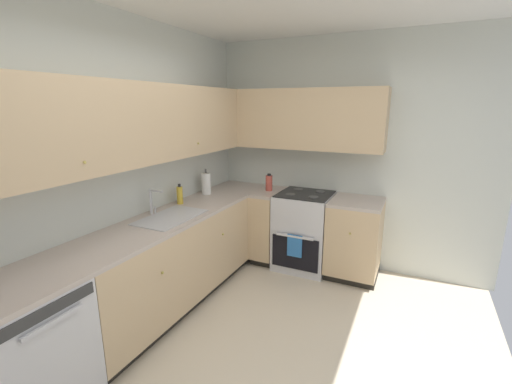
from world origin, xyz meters
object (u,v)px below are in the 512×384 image
Objects in this scene: soap_bottle at (180,195)px; oven_range at (304,230)px; paper_towel_roll at (206,184)px; oil_bottle at (269,183)px; dishwasher at (27,353)px.

oven_range is at bearing -48.43° from soap_bottle.
paper_towel_roll is 0.76m from oil_bottle.
oil_bottle is (0.47, -0.60, -0.03)m from paper_towel_roll.
soap_bottle is (-0.96, 1.08, 0.54)m from oven_range.
oil_bottle is (0.94, -0.62, 0.00)m from soap_bottle.
oil_bottle reaches higher than oven_range.
soap_bottle is at bearing 146.57° from oil_bottle.
soap_bottle is at bearing 131.57° from oven_range.
oven_range is 3.43× the size of paper_towel_roll.
dishwasher is 2.34m from paper_towel_roll.
dishwasher is 4.08× the size of soap_bottle.
soap_bottle is (1.79, 0.18, 0.57)m from dishwasher.
soap_bottle reaches higher than oven_range.
soap_bottle is 1.02× the size of oil_bottle.
paper_towel_roll is at bearing 127.94° from oil_bottle.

